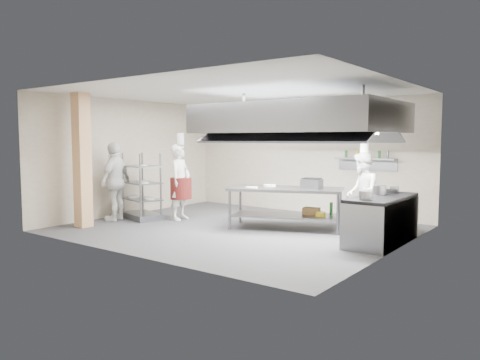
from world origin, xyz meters
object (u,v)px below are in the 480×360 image
Objects in this scene: chef_line at (362,193)px; island at (286,208)px; griddle at (312,184)px; pass_rack at (142,186)px; cooking_range at (381,221)px; chef_head at (180,182)px; stockpot at (379,190)px; chef_plating at (116,181)px.

island is at bearing -94.83° from chef_line.
pass_rack is at bearing -168.07° from griddle.
cooking_range is 1.08× the size of chef_head.
stockpot is (1.58, -0.20, -0.02)m from griddle.
stockpot is (5.60, 1.08, 0.17)m from pass_rack.
chef_plating is at bearing -163.57° from griddle.
chef_line is 6.61× the size of stockpot.
chef_head is at bearing -173.21° from stockpot.
island is at bearing -161.79° from griddle.
island is 3.68m from pass_rack.
chef_line is at bearing 137.65° from stockpot.
pass_rack is 0.88× the size of chef_head.
island is at bearing 93.48° from chef_plating.
island is 9.60× the size of stockpot.
chef_line reaches higher than griddle.
chef_line is 1.08m from griddle.
chef_plating reaches higher than chef_head.
griddle is at bearing 93.72° from chef_plating.
chef_plating reaches higher than stockpot.
cooking_range is at bearing -25.20° from island.
island is at bearing -179.30° from stockpot.
pass_rack is at bearing -169.08° from stockpot.
chef_head is at bearing -175.38° from cooking_range.
stockpot is at bearing -13.16° from griddle.
chef_line is at bearing 134.81° from cooking_range.
pass_rack is 5.80m from cooking_range.
chef_line reaches higher than island.
chef_plating is 4.61× the size of griddle.
stockpot is at bearing 26.65° from pass_rack.
chef_plating is at bearing -179.42° from island.
griddle is (-1.70, 0.38, 0.59)m from cooking_range.
pass_rack is at bearing -170.99° from cooking_range.
chef_plating reaches higher than island.
chef_head reaches higher than stockpot.
pass_rack is at bearing 175.35° from island.
pass_rack is at bearing 107.58° from chef_head.
chef_line is at bearing -89.88° from chef_head.
chef_plating reaches higher than cooking_range.
cooking_range is (2.21, -0.15, -0.04)m from island.
griddle is (0.52, 0.23, 0.56)m from island.
pass_rack is 6.32× the size of stockpot.
griddle is (4.38, 1.79, 0.06)m from chef_plating.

